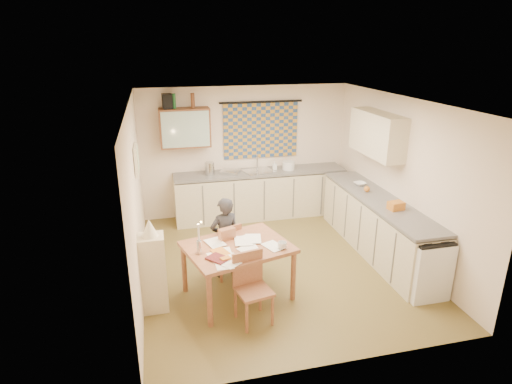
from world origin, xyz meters
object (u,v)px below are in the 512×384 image
object	(u,v)px
stove	(424,266)
person	(225,238)
counter_back	(260,194)
shelf_stand	(154,273)
dining_table	(238,270)
counter_right	(377,226)
chair_far	(225,259)

from	to	relation	value
stove	person	size ratio (longest dim) A/B	0.69
counter_back	shelf_stand	bearing A→B (deg)	-127.38
dining_table	stove	bearing A→B (deg)	-27.78
person	counter_right	bearing A→B (deg)	170.44
counter_right	counter_back	bearing A→B (deg)	127.80
counter_right	dining_table	bearing A→B (deg)	-162.76
dining_table	chair_far	size ratio (longest dim) A/B	1.84
person	shelf_stand	size ratio (longest dim) A/B	1.18
stove	chair_far	xyz separation A→B (m)	(-2.53, 1.11, -0.16)
counter_right	dining_table	size ratio (longest dim) A/B	1.93
counter_back	stove	size ratio (longest dim) A/B	3.92
chair_far	counter_back	bearing A→B (deg)	-140.85
counter_right	dining_table	distance (m)	2.56
chair_far	shelf_stand	bearing A→B (deg)	7.86
counter_right	stove	distance (m)	1.30
counter_right	person	size ratio (longest dim) A/B	2.43
counter_back	counter_right	xyz separation A→B (m)	(1.47, -1.90, -0.00)
chair_far	shelf_stand	xyz separation A→B (m)	(-1.01, -0.63, 0.26)
dining_table	chair_far	bearing A→B (deg)	82.64
person	counter_back	bearing A→B (deg)	-130.63
person	shelf_stand	distance (m)	1.19
stove	chair_far	distance (m)	2.77
dining_table	shelf_stand	xyz separation A→B (m)	(-1.09, -0.05, 0.14)
shelf_stand	chair_far	bearing A→B (deg)	31.77
counter_back	person	bearing A→B (deg)	-116.68
counter_right	chair_far	bearing A→B (deg)	-175.81
counter_back	chair_far	world-z (taller)	counter_back
counter_back	shelf_stand	world-z (taller)	shelf_stand
chair_far	person	size ratio (longest dim) A/B	0.69
counter_right	shelf_stand	size ratio (longest dim) A/B	2.86
counter_right	stove	size ratio (longest dim) A/B	3.50
person	stove	bearing A→B (deg)	142.45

